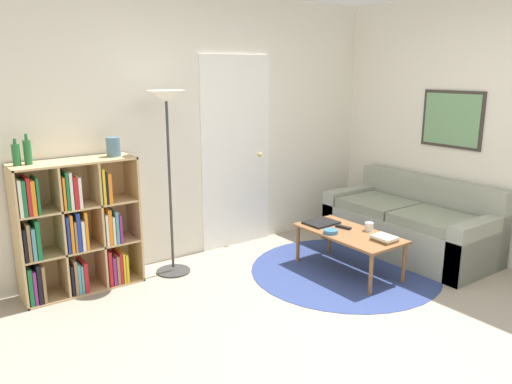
# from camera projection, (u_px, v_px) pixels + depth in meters

# --- Properties ---
(ground_plane) EXTENTS (14.00, 14.00, 0.00)m
(ground_plane) POSITION_uv_depth(u_px,v_px,m) (364.00, 340.00, 3.54)
(ground_plane) COLOR gray
(wall_back) EXTENTS (7.26, 0.11, 2.60)m
(wall_back) POSITION_uv_depth(u_px,v_px,m) (202.00, 129.00, 5.01)
(wall_back) COLOR silver
(wall_back) RESTS_ON ground_plane
(wall_right) EXTENTS (0.08, 5.23, 2.60)m
(wall_right) POSITION_uv_depth(u_px,v_px,m) (430.00, 124.00, 5.33)
(wall_right) COLOR silver
(wall_right) RESTS_ON ground_plane
(rug) EXTENTS (1.78, 1.78, 0.01)m
(rug) POSITION_uv_depth(u_px,v_px,m) (344.00, 270.00, 4.77)
(rug) COLOR navy
(rug) RESTS_ON ground_plane
(bookshelf) EXTENTS (1.00, 0.34, 1.14)m
(bookshelf) POSITION_uv_depth(u_px,v_px,m) (74.00, 230.00, 4.23)
(bookshelf) COLOR tan
(bookshelf) RESTS_ON ground_plane
(floor_lamp) EXTENTS (0.34, 0.34, 1.69)m
(floor_lamp) POSITION_uv_depth(u_px,v_px,m) (167.00, 123.00, 4.40)
(floor_lamp) COLOR #333333
(floor_lamp) RESTS_ON ground_plane
(couch) EXTENTS (0.81, 1.72, 0.77)m
(couch) POSITION_uv_depth(u_px,v_px,m) (412.00, 226.00, 5.23)
(couch) COLOR gray
(couch) RESTS_ON ground_plane
(coffee_table) EXTENTS (0.52, 1.03, 0.39)m
(coffee_table) POSITION_uv_depth(u_px,v_px,m) (349.00, 236.00, 4.67)
(coffee_table) COLOR brown
(coffee_table) RESTS_ON ground_plane
(laptop) EXTENTS (0.31, 0.26, 0.02)m
(laptop) POSITION_uv_depth(u_px,v_px,m) (321.00, 223.00, 4.91)
(laptop) COLOR black
(laptop) RESTS_ON coffee_table
(bowl) EXTENTS (0.13, 0.13, 0.04)m
(bowl) POSITION_uv_depth(u_px,v_px,m) (331.00, 232.00, 4.62)
(bowl) COLOR teal
(bowl) RESTS_ON coffee_table
(book_stack_on_table) EXTENTS (0.16, 0.21, 0.05)m
(book_stack_on_table) POSITION_uv_depth(u_px,v_px,m) (384.00, 238.00, 4.41)
(book_stack_on_table) COLOR olive
(book_stack_on_table) RESTS_ON coffee_table
(cup) EXTENTS (0.08, 0.08, 0.08)m
(cup) POSITION_uv_depth(u_px,v_px,m) (369.00, 227.00, 4.69)
(cup) COLOR white
(cup) RESTS_ON coffee_table
(remote) EXTENTS (0.08, 0.16, 0.02)m
(remote) POSITION_uv_depth(u_px,v_px,m) (343.00, 227.00, 4.77)
(remote) COLOR black
(remote) RESTS_ON coffee_table
(bottle_left) EXTENTS (0.06, 0.06, 0.21)m
(bottle_left) POSITION_uv_depth(u_px,v_px,m) (16.00, 154.00, 3.87)
(bottle_left) COLOR #236633
(bottle_left) RESTS_ON bookshelf
(bottle_middle) EXTENTS (0.06, 0.06, 0.24)m
(bottle_middle) POSITION_uv_depth(u_px,v_px,m) (28.00, 152.00, 3.91)
(bottle_middle) COLOR #236633
(bottle_middle) RESTS_ON bookshelf
(vase_on_shelf) EXTENTS (0.12, 0.12, 0.17)m
(vase_on_shelf) POSITION_uv_depth(u_px,v_px,m) (113.00, 147.00, 4.29)
(vase_on_shelf) COLOR slate
(vase_on_shelf) RESTS_ON bookshelf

